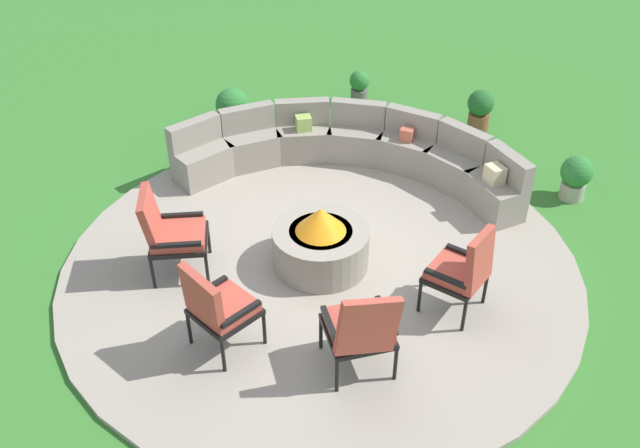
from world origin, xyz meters
The scene contains 12 objects.
ground_plane centered at (0.00, 0.00, 0.00)m, with size 24.00×24.00×0.00m, color #387A2D.
patio_circle centered at (0.00, 0.00, 0.03)m, with size 5.67×5.67×0.06m, color #9E9384.
fire_pit centered at (0.00, 0.00, 0.34)m, with size 1.05×1.05×0.73m.
curved_stone_bench centered at (0.48, 1.86, 0.37)m, with size 4.33×2.06×0.78m.
lounge_chair_front_left centered at (-1.59, -0.05, 0.59)m, with size 0.67×0.62×0.99m.
lounge_chair_front_right centered at (-1.00, -1.22, 0.60)m, with size 0.76×0.79×1.02m.
lounge_chair_back_left centered at (0.30, -1.56, 0.59)m, with size 0.71×0.71×1.02m.
lounge_chair_back_right centered at (1.36, -0.80, 0.60)m, with size 0.73×0.75×1.01m.
potted_plant_0 centered at (3.22, 1.26, 0.32)m, with size 0.40×0.40×0.59m.
potted_plant_1 centered at (2.43, 3.08, 0.35)m, with size 0.38×0.38×0.62m.
potted_plant_2 centered at (-1.12, 3.03, 0.39)m, with size 0.48×0.48×0.74m.
potted_plant_3 centered at (0.76, 4.06, 0.28)m, with size 0.31×0.31×0.52m.
Camera 1 is at (-0.24, -6.00, 4.98)m, focal length 39.51 mm.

